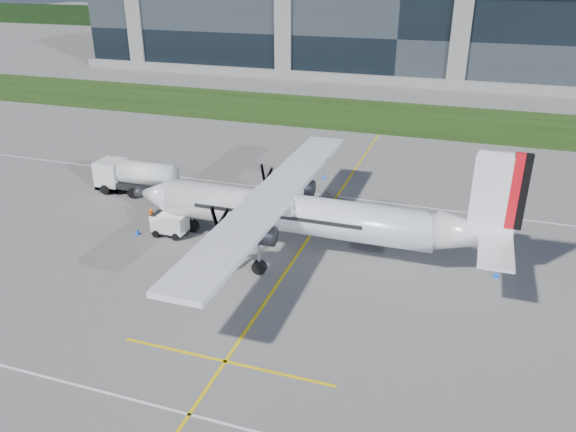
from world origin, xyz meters
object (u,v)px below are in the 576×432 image
at_px(baggage_tug, 170,225).
at_px(safety_cone_tail, 496,274).
at_px(safety_cone_nose_stbd, 162,219).
at_px(safety_cone_stbdwing, 324,176).
at_px(safety_cone_nose_port, 138,231).
at_px(ground_crew_person, 152,219).
at_px(turboprop_aircraft, 309,194).
at_px(fuel_tanker_truck, 132,177).

bearing_deg(baggage_tug, safety_cone_tail, 3.02).
height_order(safety_cone_nose_stbd, safety_cone_stbdwing, same).
distance_m(baggage_tug, safety_cone_nose_stbd, 2.65).
distance_m(baggage_tug, safety_cone_nose_port, 2.62).
distance_m(safety_cone_tail, safety_cone_nose_stbd, 25.48).
bearing_deg(ground_crew_person, turboprop_aircraft, -63.92).
xyz_separation_m(safety_cone_nose_stbd, safety_cone_nose_port, (-0.63, -2.61, 0.00)).
relative_size(fuel_tanker_truck, safety_cone_stbdwing, 16.09).
height_order(safety_cone_tail, safety_cone_stbdwing, same).
distance_m(turboprop_aircraft, safety_cone_nose_stbd, 13.17).
height_order(fuel_tanker_truck, safety_cone_tail, fuel_tanker_truck).
distance_m(safety_cone_nose_stbd, safety_cone_nose_port, 2.69).
distance_m(baggage_tug, safety_cone_tail, 23.71).
distance_m(fuel_tanker_truck, safety_cone_nose_port, 9.08).
bearing_deg(safety_cone_tail, turboprop_aircraft, -179.20).
distance_m(turboprop_aircraft, safety_cone_tail, 13.61).
height_order(turboprop_aircraft, baggage_tug, turboprop_aircraft).
distance_m(turboprop_aircraft, ground_crew_person, 12.74).
xyz_separation_m(safety_cone_tail, safety_cone_stbdwing, (-15.76, 14.38, 0.00)).
xyz_separation_m(ground_crew_person, safety_cone_tail, (25.26, 1.13, -0.83)).
distance_m(fuel_tanker_truck, safety_cone_tail, 31.73).
bearing_deg(ground_crew_person, safety_cone_nose_port, 157.75).
bearing_deg(safety_cone_tail, safety_cone_stbdwing, 137.62).
height_order(turboprop_aircraft, safety_cone_tail, turboprop_aircraft).
relative_size(safety_cone_nose_stbd, safety_cone_nose_port, 1.00).
bearing_deg(safety_cone_nose_stbd, fuel_tanker_truck, 140.46).
bearing_deg(turboprop_aircraft, fuel_tanker_truck, 163.08).
xyz_separation_m(fuel_tanker_truck, safety_cone_nose_stbd, (5.77, -4.77, -1.26)).
bearing_deg(fuel_tanker_truck, safety_cone_nose_port, -55.13).
height_order(turboprop_aircraft, safety_cone_nose_port, turboprop_aircraft).
xyz_separation_m(ground_crew_person, safety_cone_nose_port, (-0.85, -0.88, -0.83)).
height_order(baggage_tug, safety_cone_stbdwing, baggage_tug).
bearing_deg(ground_crew_person, safety_cone_stbdwing, -9.82).
height_order(safety_cone_stbdwing, safety_cone_nose_port, same).
relative_size(turboprop_aircraft, safety_cone_nose_port, 57.95).
bearing_deg(ground_crew_person, safety_cone_tail, -65.76).
bearing_deg(safety_cone_stbdwing, safety_cone_tail, -42.38).
bearing_deg(baggage_tug, safety_cone_nose_stbd, 134.15).
xyz_separation_m(fuel_tanker_truck, baggage_tug, (7.58, -6.62, -0.67)).
distance_m(ground_crew_person, safety_cone_tail, 25.30).
bearing_deg(safety_cone_nose_port, baggage_tug, 17.19).
bearing_deg(fuel_tanker_truck, ground_crew_person, -47.35).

